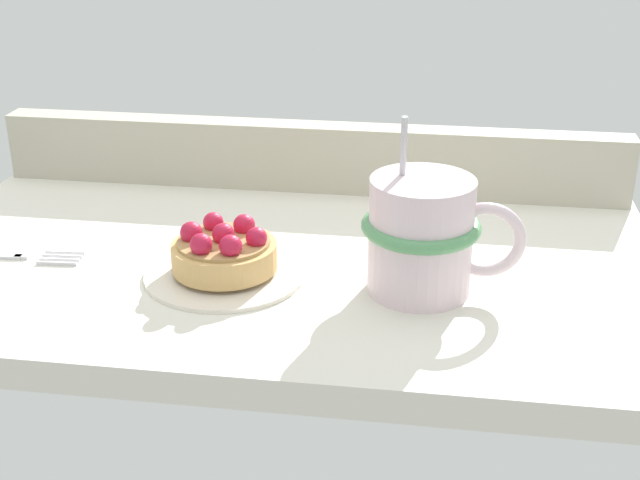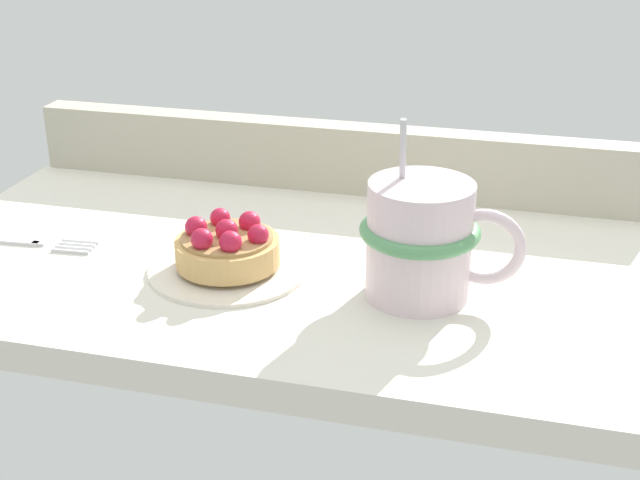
# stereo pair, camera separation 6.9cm
# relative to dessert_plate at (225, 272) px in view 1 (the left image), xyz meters

# --- Properties ---
(ground_plane) EXTENTS (0.66, 0.38, 0.03)m
(ground_plane) POSITION_rel_dessert_plate_xyz_m (0.04, 0.04, -0.02)
(ground_plane) COLOR silver
(window_rail_back) EXTENTS (0.65, 0.03, 0.07)m
(window_rail_back) POSITION_rel_dessert_plate_xyz_m (0.04, 0.22, 0.03)
(window_rail_back) COLOR #B2AD99
(window_rail_back) RESTS_ON ground_plane
(dessert_plate) EXTENTS (0.13, 0.13, 0.01)m
(dessert_plate) POSITION_rel_dessert_plate_xyz_m (0.00, 0.00, 0.00)
(dessert_plate) COLOR silver
(dessert_plate) RESTS_ON ground_plane
(raspberry_tart) EXTENTS (0.09, 0.09, 0.04)m
(raspberry_tart) POSITION_rel_dessert_plate_xyz_m (-0.00, -0.00, 0.02)
(raspberry_tart) COLOR tan
(raspberry_tart) RESTS_ON dessert_plate
(coffee_mug) EXTENTS (0.13, 0.09, 0.14)m
(coffee_mug) POSITION_rel_dessert_plate_xyz_m (0.16, -0.00, 0.04)
(coffee_mug) COLOR silver
(coffee_mug) RESTS_ON ground_plane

